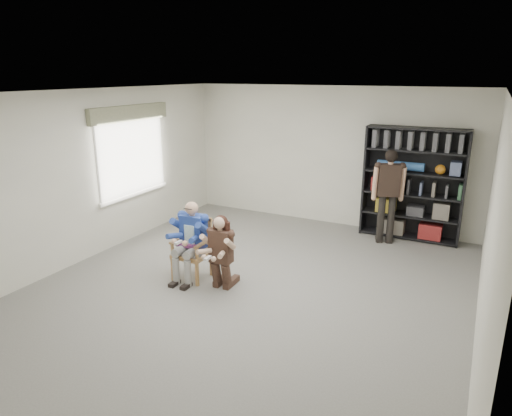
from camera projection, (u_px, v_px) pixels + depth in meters
The scene contains 8 objects.
room_shell at pixel (249, 197), 6.29m from camera, with size 6.00×7.00×2.80m, color white, non-canonical shape.
floor at pixel (250, 289), 6.69m from camera, with size 6.00×7.00×0.01m, color slate.
window_left at pixel (133, 153), 8.36m from camera, with size 0.16×2.00×1.75m, color silver, non-canonical shape.
armchair at pixel (192, 249), 6.92m from camera, with size 0.55×0.53×0.94m, color #9C5F3B, non-canonical shape.
seated_man at pixel (191, 241), 6.88m from camera, with size 0.53×0.73×1.22m, color navy, non-canonical shape.
kneeling_woman at pixel (220, 253), 6.54m from camera, with size 0.47×0.75×1.12m, color #331F18, non-canonical shape.
bookshelf at pixel (413, 184), 8.45m from camera, with size 1.80×0.38×2.10m, color black, non-canonical shape.
standing_man at pixel (388, 197), 8.25m from camera, with size 0.54×0.30×1.74m, color black, non-canonical shape.
Camera 1 is at (2.84, -5.37, 3.06)m, focal length 32.00 mm.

